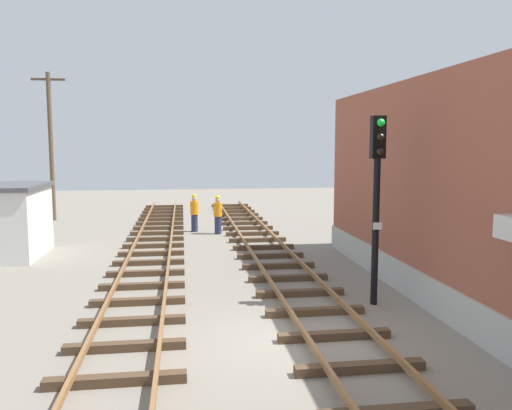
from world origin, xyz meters
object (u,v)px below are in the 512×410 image
control_hut (3,221)px  utility_pole_far (51,144)px  track_worker_foreground (194,213)px  track_worker_distant (218,215)px  signal_mast (377,187)px

control_hut → utility_pole_far: (-0.45, 9.86, 2.92)m
track_worker_foreground → track_worker_distant: bearing=-37.6°
signal_mast → control_hut: 14.21m
control_hut → track_worker_foreground: bearing=33.3°
utility_pole_far → track_worker_foreground: 9.87m
utility_pole_far → track_worker_distant: 11.17m
control_hut → utility_pole_far: bearing=92.6°
track_worker_foreground → track_worker_distant: (1.09, -0.84, 0.00)m
utility_pole_far → control_hut: bearing=-87.4°
utility_pole_far → signal_mast: bearing=-55.2°
track_worker_foreground → utility_pole_far: bearing=147.1°
control_hut → utility_pole_far: 10.30m
signal_mast → control_hut: (-11.79, 7.73, -1.76)m
control_hut → track_worker_distant: (8.43, 3.98, -0.46)m
signal_mast → track_worker_distant: signal_mast is taller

